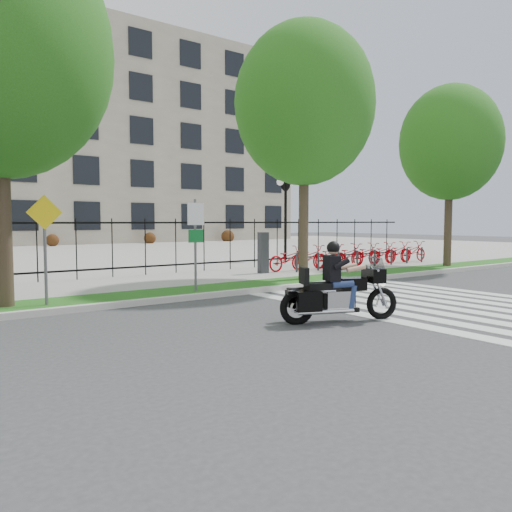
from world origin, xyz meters
TOP-DOWN VIEW (x-y plane):
  - ground at (0.00, 0.00)m, footprint 120.00×120.00m
  - curb at (0.00, 4.10)m, footprint 60.00×0.20m
  - grass_verge at (0.00, 4.95)m, footprint 60.00×1.50m
  - sidewalk at (0.00, 7.45)m, footprint 60.00×3.50m
  - plaza at (0.00, 25.00)m, footprint 80.00×34.00m
  - crosswalk_stripes at (4.83, 0.00)m, footprint 5.70×8.00m
  - iron_fence at (0.00, 9.20)m, footprint 30.00×0.06m
  - lamp_post_right at (10.00, 12.00)m, footprint 1.06×0.70m
  - street_tree_2 at (4.87, 4.95)m, footprint 4.54×4.54m
  - street_tree_3 at (13.13, 4.95)m, footprint 4.21×4.21m
  - bike_share_station at (9.90, 7.20)m, footprint 9.99×0.86m
  - sign_pole_regulatory at (0.61, 4.58)m, footprint 0.50×0.09m
  - sign_pole_warning at (-3.27, 4.58)m, footprint 0.78×0.09m
  - motorcycle_rider at (1.23, -0.19)m, footprint 2.44×1.31m

SIDE VIEW (x-z plane):
  - ground at x=0.00m, z-range 0.00..0.00m
  - crosswalk_stripes at x=4.83m, z-range 0.00..0.01m
  - plaza at x=0.00m, z-range 0.00..0.10m
  - curb at x=0.00m, z-range 0.00..0.15m
  - grass_verge at x=0.00m, z-range 0.00..0.15m
  - sidewalk at x=0.00m, z-range 0.00..0.15m
  - bike_share_station at x=9.90m, z-range -0.12..1.38m
  - motorcycle_rider at x=1.23m, z-range -0.33..1.65m
  - iron_fence at x=0.00m, z-range 0.15..2.15m
  - sign_pole_regulatory at x=0.61m, z-range 0.49..2.99m
  - sign_pole_warning at x=-3.27m, z-range 0.50..2.99m
  - lamp_post_right at x=10.00m, z-range 1.08..5.33m
  - street_tree_3 at x=13.13m, z-range 1.53..9.16m
  - street_tree_2 at x=4.87m, z-range 1.67..9.94m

